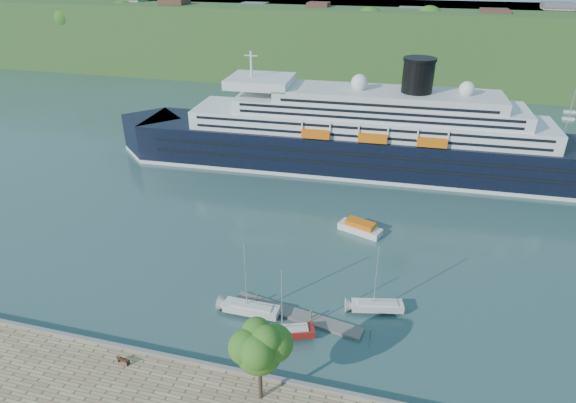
% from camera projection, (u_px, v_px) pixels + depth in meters
% --- Properties ---
extents(ground, '(400.00, 400.00, 0.00)m').
position_uv_depth(ground, '(242.00, 378.00, 50.94)').
color(ground, '#2D504C').
rests_on(ground, ground).
extents(far_hillside, '(400.00, 50.00, 24.00)m').
position_uv_depth(far_hillside, '(378.00, 42.00, 169.86)').
color(far_hillside, '#385D25').
rests_on(far_hillside, ground).
extents(quay_coping, '(220.00, 0.50, 0.30)m').
position_uv_depth(quay_coping, '(241.00, 371.00, 50.23)').
color(quay_coping, slate).
rests_on(quay_coping, promenade).
extents(cruise_ship, '(102.95, 19.31, 23.00)m').
position_uv_depth(cruise_ship, '(357.00, 114.00, 95.35)').
color(cruise_ship, black).
rests_on(cruise_ship, ground).
extents(park_bench, '(1.57, 0.89, 0.95)m').
position_uv_depth(park_bench, '(124.00, 360.00, 51.25)').
color(park_bench, '#432013').
rests_on(park_bench, promenade).
extents(promenade_tree, '(6.01, 6.01, 9.95)m').
position_uv_depth(promenade_tree, '(259.00, 360.00, 45.26)').
color(promenade_tree, '#2F641A').
rests_on(promenade_tree, promenade).
extents(floating_pontoon, '(16.91, 5.00, 0.37)m').
position_uv_depth(floating_pontoon, '(297.00, 315.00, 59.50)').
color(floating_pontoon, slate).
rests_on(floating_pontoon, ground).
extents(sailboat_white_near, '(7.67, 2.18, 9.89)m').
position_uv_depth(sailboat_white_near, '(250.00, 283.00, 57.48)').
color(sailboat_white_near, silver).
rests_on(sailboat_white_near, ground).
extents(sailboat_red, '(7.42, 4.43, 9.28)m').
position_uv_depth(sailboat_red, '(286.00, 307.00, 54.02)').
color(sailboat_red, maroon).
rests_on(sailboat_red, ground).
extents(sailboat_white_far, '(7.32, 3.46, 9.12)m').
position_uv_depth(sailboat_white_far, '(380.00, 282.00, 58.22)').
color(sailboat_white_far, silver).
rests_on(sailboat_white_far, ground).
extents(tender_launch, '(7.46, 4.68, 1.95)m').
position_uv_depth(tender_launch, '(360.00, 227.00, 77.01)').
color(tender_launch, orange).
rests_on(tender_launch, ground).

